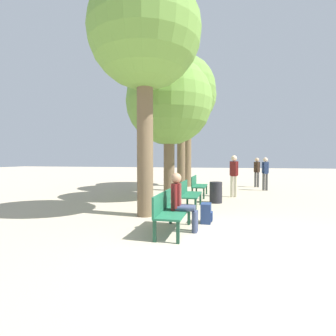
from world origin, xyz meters
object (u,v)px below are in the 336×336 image
tree_row_2 (181,91)px  pedestrian_far (234,173)px  tree_row_0 (145,35)px  trash_bin (216,192)px  bench_row_2 (198,184)px  tree_row_3 (188,97)px  pedestrian_mid (257,170)px  bench_row_1 (188,193)px  backpack (206,213)px  tree_row_1 (169,102)px  pedestrian_near (265,172)px  person_seated (181,200)px  bench_row_0 (169,209)px

tree_row_2 → pedestrian_far: (2.45, -1.56, -3.85)m
tree_row_0 → tree_row_2: (-0.00, 5.69, -0.05)m
pedestrian_far → trash_bin: bearing=-112.6°
bench_row_2 → tree_row_3: tree_row_3 is taller
tree_row_3 → pedestrian_mid: tree_row_3 is taller
tree_row_2 → trash_bin: tree_row_2 is taller
bench_row_1 → tree_row_2: 6.22m
tree_row_2 → pedestrian_far: 4.82m
bench_row_1 → backpack: 1.90m
tree_row_1 → pedestrian_near: 6.13m
person_seated → pedestrian_mid: (2.55, 9.50, 0.25)m
bench_row_2 → person_seated: bearing=-87.5°
person_seated → pedestrian_near: 8.48m
bench_row_0 → tree_row_0: 4.70m
tree_row_1 → tree_row_2: (-0.00, 2.68, 1.12)m
bench_row_0 → pedestrian_near: bearing=69.7°
tree_row_1 → backpack: 5.16m
tree_row_0 → trash_bin: (1.79, 2.57, -4.50)m
bench_row_0 → backpack: bearing=54.2°
pedestrian_mid → bench_row_0: bearing=-106.1°
tree_row_0 → pedestrian_far: bearing=59.4°
tree_row_2 → backpack: 7.82m
bench_row_1 → bench_row_2: size_ratio=1.00×
pedestrian_far → tree_row_0: bearing=-120.6°
bench_row_1 → tree_row_3: 7.91m
bench_row_0 → pedestrian_far: 5.74m
tree_row_1 → pedestrian_mid: (3.77, 5.22, -2.78)m
pedestrian_near → trash_bin: 4.75m
tree_row_0 → tree_row_2: tree_row_2 is taller
bench_row_0 → pedestrian_mid: size_ratio=0.93×
tree_row_2 → backpack: size_ratio=13.59×
bench_row_0 → tree_row_2: size_ratio=0.23×
bench_row_2 → tree_row_3: 5.90m
bench_row_0 → bench_row_1: size_ratio=1.00×
tree_row_0 → backpack: tree_row_0 is taller
backpack → pedestrian_far: pedestrian_far is taller
bench_row_2 → pedestrian_near: pedestrian_near is taller
tree_row_3 → backpack: 9.61m
bench_row_2 → pedestrian_near: 4.06m
bench_row_2 → trash_bin: 1.69m
tree_row_1 → backpack: size_ratio=11.22×
tree_row_2 → backpack: (1.69, -6.11, -4.58)m
pedestrian_far → pedestrian_near: bearing=59.1°
tree_row_2 → pedestrian_far: bearing=-32.5°
tree_row_1 → pedestrian_far: 3.83m
tree_row_0 → pedestrian_mid: size_ratio=4.02×
pedestrian_near → person_seated: bearing=-109.2°
tree_row_1 → trash_bin: bearing=-13.8°
pedestrian_near → tree_row_0: bearing=-120.7°
bench_row_0 → trash_bin: bearing=78.5°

